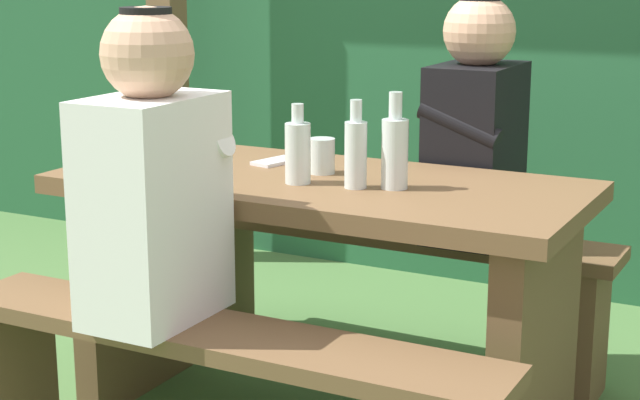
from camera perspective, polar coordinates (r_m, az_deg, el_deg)
pergola_post_left at (r=4.38m, az=-8.45°, el=9.10°), size 0.12×0.12×1.93m
picnic_table at (r=2.78m, az=0.00°, el=-3.27°), size 1.40×0.64×0.71m
bench_near at (r=2.42m, az=-5.67°, el=-9.94°), size 1.40×0.24×0.45m
bench_far at (r=3.26m, az=4.15°, el=-3.69°), size 1.40×0.24×0.45m
person_white_shirt at (r=2.37m, az=-9.24°, el=1.18°), size 0.25×0.35×0.72m
person_black_coat at (r=3.07m, az=8.61°, el=3.94°), size 0.25×0.35×0.72m
drinking_glass at (r=2.78m, az=0.10°, el=2.46°), size 0.07×0.07×0.10m
bottle_left at (r=2.59m, az=1.99°, el=2.71°), size 0.06×0.06×0.22m
bottle_right at (r=2.59m, az=4.17°, el=2.78°), size 0.07×0.07×0.24m
bottle_center at (r=2.65m, az=-1.24°, el=2.75°), size 0.07×0.07×0.21m
cell_phone at (r=2.92m, az=-2.45°, el=2.15°), size 0.10×0.15×0.01m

